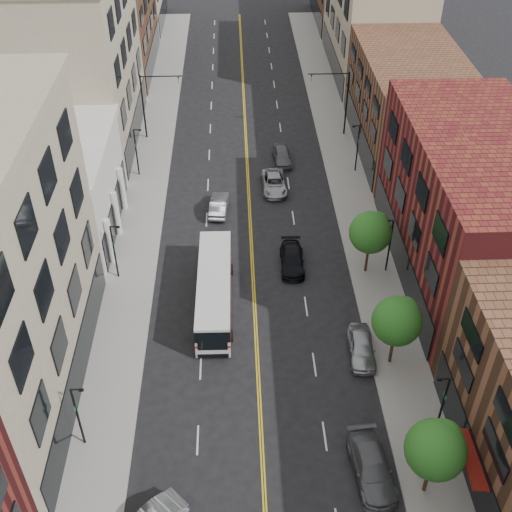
{
  "coord_description": "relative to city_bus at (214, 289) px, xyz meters",
  "views": [
    {
      "loc": [
        -1.24,
        -16.4,
        34.01
      ],
      "look_at": [
        0.11,
        20.14,
        5.0
      ],
      "focal_mm": 45.0,
      "sensor_mm": 36.0,
      "label": 1
    }
  ],
  "objects": [
    {
      "name": "sidewalk_left",
      "position": [
        -6.94,
        14.61,
        -1.64
      ],
      "size": [
        4.0,
        110.0,
        0.15
      ],
      "primitive_type": "cube",
      "color": "gray",
      "rests_on": "ground"
    },
    {
      "name": "sidewalk_right",
      "position": [
        13.06,
        14.61,
        -1.64
      ],
      "size": [
        4.0,
        110.0,
        0.15
      ],
      "primitive_type": "cube",
      "color": "gray",
      "rests_on": "ground"
    },
    {
      "name": "bldg_l_white",
      "position": [
        -13.94,
        10.61,
        2.29
      ],
      "size": [
        10.0,
        14.0,
        8.0
      ],
      "primitive_type": "cube",
      "color": "silver",
      "rests_on": "ground"
    },
    {
      "name": "bldg_l_far_a",
      "position": [
        -13.94,
        27.61,
        7.29
      ],
      "size": [
        10.0,
        20.0,
        18.0
      ],
      "primitive_type": "cube",
      "color": "gray",
      "rests_on": "ground"
    },
    {
      "name": "bldg_l_far_b",
      "position": [
        -13.94,
        47.61,
        5.79
      ],
      "size": [
        10.0,
        20.0,
        15.0
      ],
      "primitive_type": "cube",
      "color": "brown",
      "rests_on": "ground"
    },
    {
      "name": "bldg_r_mid",
      "position": [
        20.06,
        3.61,
        4.29
      ],
      "size": [
        10.0,
        22.0,
        12.0
      ],
      "primitive_type": "cube",
      "color": "#5B181A",
      "rests_on": "ground"
    },
    {
      "name": "bldg_r_far_a",
      "position": [
        20.06,
        24.61,
        3.29
      ],
      "size": [
        10.0,
        20.0,
        10.0
      ],
      "primitive_type": "cube",
      "color": "brown",
      "rests_on": "ground"
    },
    {
      "name": "bldg_r_far_b",
      "position": [
        20.06,
        45.61,
        5.29
      ],
      "size": [
        10.0,
        22.0,
        14.0
      ],
      "primitive_type": "cube",
      "color": "gray",
      "rests_on": "ground"
    },
    {
      "name": "tree_r_1",
      "position": [
        12.45,
        -16.32,
        2.42
      ],
      "size": [
        3.4,
        3.4,
        5.59
      ],
      "color": "black",
      "rests_on": "sidewalk_right"
    },
    {
      "name": "tree_r_2",
      "position": [
        12.45,
        -6.32,
        2.42
      ],
      "size": [
        3.4,
        3.4,
        5.59
      ],
      "color": "black",
      "rests_on": "sidewalk_right"
    },
    {
      "name": "tree_r_3",
      "position": [
        12.45,
        3.68,
        2.42
      ],
      "size": [
        3.4,
        3.4,
        5.59
      ],
      "color": "black",
      "rests_on": "sidewalk_right"
    },
    {
      "name": "lamp_l_1",
      "position": [
        -7.89,
        -12.39,
        1.26
      ],
      "size": [
        0.81,
        0.55,
        5.05
      ],
      "color": "black",
      "rests_on": "sidewalk_left"
    },
    {
      "name": "lamp_l_2",
      "position": [
        -7.89,
        3.61,
        1.26
      ],
      "size": [
        0.81,
        0.55,
        5.05
      ],
      "color": "black",
      "rests_on": "sidewalk_left"
    },
    {
      "name": "lamp_l_3",
      "position": [
        -7.89,
        19.61,
        1.26
      ],
      "size": [
        0.81,
        0.55,
        5.05
      ],
      "color": "black",
      "rests_on": "sidewalk_left"
    },
    {
      "name": "lamp_r_1",
      "position": [
        14.01,
        -12.39,
        1.26
      ],
      "size": [
        0.81,
        0.55,
        5.05
      ],
      "color": "black",
      "rests_on": "sidewalk_right"
    },
    {
      "name": "lamp_r_2",
      "position": [
        14.01,
        3.61,
        1.26
      ],
      "size": [
        0.81,
        0.55,
        5.05
      ],
      "color": "black",
      "rests_on": "sidewalk_right"
    },
    {
      "name": "lamp_r_3",
      "position": [
        14.01,
        19.61,
        1.26
      ],
      "size": [
        0.81,
        0.55,
        5.05
      ],
      "color": "black",
      "rests_on": "sidewalk_right"
    },
    {
      "name": "signal_mast_left",
      "position": [
        -7.21,
        27.61,
        2.93
      ],
      "size": [
        4.49,
        0.18,
        7.2
      ],
      "color": "black",
      "rests_on": "sidewalk_left"
    },
    {
      "name": "signal_mast_right",
      "position": [
        13.32,
        27.61,
        2.93
      ],
      "size": [
        4.49,
        0.18,
        7.2
      ],
      "color": "black",
      "rests_on": "sidewalk_right"
    },
    {
      "name": "city_bus",
      "position": [
        0.0,
        0.0,
        0.0
      ],
      "size": [
        2.85,
        11.49,
        2.94
      ],
      "rotation": [
        0.0,
        0.0,
        -0.01
      ],
      "color": "silver",
      "rests_on": "ground"
    },
    {
      "name": "car_parked_mid",
      "position": [
        9.43,
        -15.23,
        -0.95
      ],
      "size": [
        2.63,
        5.42,
        1.52
      ],
      "primitive_type": "imported",
      "rotation": [
        0.0,
        0.0,
        0.1
      ],
      "color": "#55565B",
      "rests_on": "ground"
    },
    {
      "name": "car_parked_far",
      "position": [
        10.46,
        -5.61,
        -0.95
      ],
      "size": [
        2.0,
        4.53,
        1.52
      ],
      "primitive_type": "imported",
      "rotation": [
        0.0,
        0.0,
        -0.05
      ],
      "color": "#ADAEB5",
      "rests_on": "ground"
    },
    {
      "name": "car_lane_behind",
      "position": [
        0.2,
        12.9,
        -0.99
      ],
      "size": [
        1.88,
        4.51,
        1.45
      ],
      "primitive_type": "imported",
      "rotation": [
        0.0,
        0.0,
        3.06
      ],
      "color": "#56575C",
      "rests_on": "ground"
    },
    {
      "name": "car_lane_a",
      "position": [
        6.35,
        4.6,
        -1.02
      ],
      "size": [
        2.04,
        4.81,
        1.39
      ],
      "primitive_type": "imported",
      "rotation": [
        0.0,
        0.0,
        -0.02
      ],
      "color": "black",
      "rests_on": "ground"
    },
    {
      "name": "car_lane_b",
      "position": [
        5.57,
        16.57,
        -1.01
      ],
      "size": [
        2.52,
        5.12,
        1.4
      ],
      "primitive_type": "imported",
      "rotation": [
        0.0,
        0.0,
        0.04
      ],
      "color": "#9B9DA3",
      "rests_on": "ground"
    },
    {
      "name": "car_lane_c",
      "position": [
        6.71,
        21.83,
        -0.96
      ],
      "size": [
        2.04,
        4.5,
        1.5
      ],
      "primitive_type": "imported",
      "rotation": [
        0.0,
        0.0,
        0.06
      ],
      "color": "#545359",
      "rests_on": "ground"
    }
  ]
}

